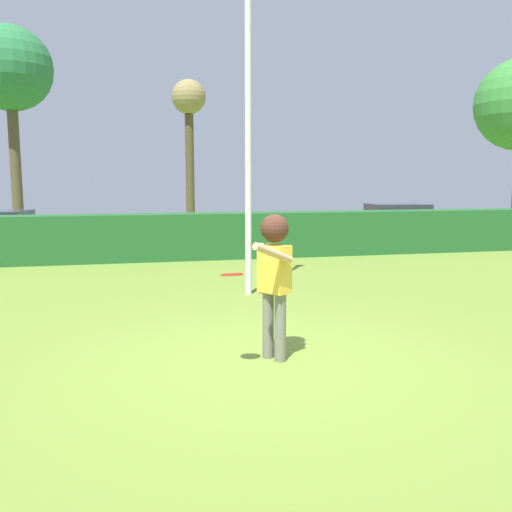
# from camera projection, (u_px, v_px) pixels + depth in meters

# --- Properties ---
(ground_plane) EXTENTS (60.00, 60.00, 0.00)m
(ground_plane) POSITION_uv_depth(u_px,v_px,m) (267.00, 362.00, 6.70)
(ground_plane) COLOR olive
(person) EXTENTS (0.58, 0.80, 1.79)m
(person) POSITION_uv_depth(u_px,v_px,m) (274.00, 268.00, 6.64)
(person) COLOR slate
(person) RESTS_ON ground
(frisbee) EXTENTS (0.25, 0.25, 0.08)m
(frisbee) POSITION_uv_depth(u_px,v_px,m) (232.00, 275.00, 6.20)
(frisbee) COLOR red
(lamppost) EXTENTS (0.24, 0.24, 7.20)m
(lamppost) POSITION_uv_depth(u_px,v_px,m) (248.00, 84.00, 10.11)
(lamppost) COLOR silver
(lamppost) RESTS_ON ground
(hedge_row) EXTENTS (27.51, 0.90, 1.26)m
(hedge_row) POSITION_uv_depth(u_px,v_px,m) (189.00, 236.00, 15.25)
(hedge_row) COLOR #215B29
(hedge_row) RESTS_ON ground
(parked_car_red) EXTENTS (4.29, 2.00, 1.25)m
(parked_car_red) POSITION_uv_depth(u_px,v_px,m) (397.00, 218.00, 21.45)
(parked_car_red) COLOR #B21E1E
(parked_car_red) RESTS_ON ground
(oak_tree) EXTENTS (3.19, 3.19, 7.97)m
(oak_tree) POSITION_uv_depth(u_px,v_px,m) (10.00, 71.00, 20.94)
(oak_tree) COLOR brown
(oak_tree) RESTS_ON ground
(bare_elm_tree) EXTENTS (1.45, 1.45, 6.40)m
(bare_elm_tree) POSITION_uv_depth(u_px,v_px,m) (189.00, 111.00, 23.54)
(bare_elm_tree) COLOR #4F4526
(bare_elm_tree) RESTS_ON ground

